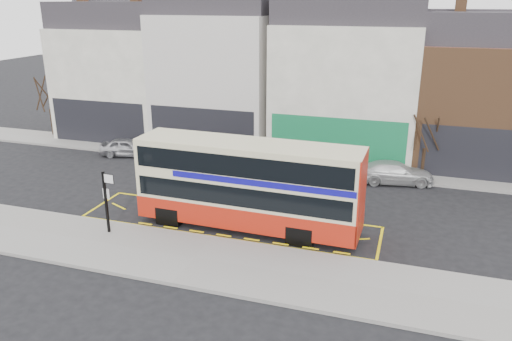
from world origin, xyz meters
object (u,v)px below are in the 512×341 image
(street_tree_left, at_px, (47,85))
(street_tree_right, at_px, (427,123))
(car_grey, at_px, (232,157))
(car_white, at_px, (395,173))
(bus_stop_post, at_px, (107,196))
(car_silver, at_px, (127,147))
(double_decker_bus, at_px, (249,184))

(street_tree_left, height_order, street_tree_right, street_tree_left)
(car_grey, height_order, street_tree_right, street_tree_right)
(street_tree_left, relative_size, street_tree_right, 1.20)
(street_tree_right, bearing_deg, car_white, -132.49)
(bus_stop_post, height_order, car_grey, bus_stop_post)
(bus_stop_post, xyz_separation_m, car_silver, (-5.62, 10.59, -1.26))
(double_decker_bus, relative_size, street_tree_left, 1.78)
(car_silver, bearing_deg, car_white, -101.72)
(bus_stop_post, height_order, car_silver, bus_stop_post)
(double_decker_bus, bearing_deg, car_silver, 146.07)
(bus_stop_post, height_order, street_tree_left, street_tree_left)
(street_tree_left, bearing_deg, street_tree_right, -1.90)
(car_grey, relative_size, car_white, 0.88)
(car_grey, xyz_separation_m, street_tree_left, (-15.55, 2.71, 3.31))
(double_decker_bus, relative_size, bus_stop_post, 3.60)
(car_grey, height_order, car_white, car_white)
(double_decker_bus, distance_m, car_grey, 8.94)
(street_tree_right, bearing_deg, double_decker_bus, -127.70)
(bus_stop_post, bearing_deg, street_tree_left, 141.63)
(car_silver, xyz_separation_m, car_grey, (7.44, -0.01, 0.01))
(double_decker_bus, bearing_deg, street_tree_right, 53.54)
(car_silver, xyz_separation_m, car_white, (17.33, 0.19, 0.01))
(street_tree_right, bearing_deg, street_tree_left, 178.10)
(car_silver, distance_m, street_tree_left, 9.16)
(double_decker_bus, distance_m, street_tree_right, 12.37)
(double_decker_bus, distance_m, bus_stop_post, 6.25)
(double_decker_bus, height_order, car_white, double_decker_bus)
(street_tree_left, bearing_deg, car_grey, -9.87)
(bus_stop_post, bearing_deg, car_grey, 85.92)
(car_grey, relative_size, street_tree_right, 0.78)
(bus_stop_post, distance_m, car_white, 15.96)
(car_silver, height_order, street_tree_right, street_tree_right)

